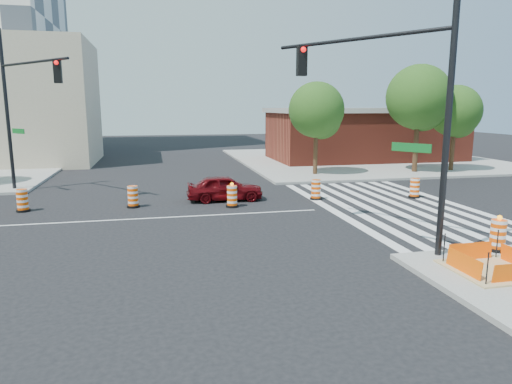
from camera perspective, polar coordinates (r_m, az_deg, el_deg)
The scene contains 19 objects.
ground at distance 19.98m, azimuth -11.98°, elevation -3.18°, with size 120.00×120.00×0.00m, color black.
sidewalk_ne at distance 41.81m, azimuth 13.23°, elevation 3.98°, with size 22.00×22.00×0.15m, color gray.
crosswalk_east at distance 22.81m, azimuth 16.70°, elevation -1.68°, with size 6.75×13.50×0.01m.
lane_centerline at distance 19.98m, azimuth -11.98°, elevation -3.16°, with size 14.00×0.12×0.01m, color silver.
excavation_pit at distance 14.51m, azimuth 27.34°, elevation -8.50°, with size 2.20×2.20×0.90m.
brick_storefront at distance 41.62m, azimuth 13.36°, elevation 7.05°, with size 16.50×8.50×4.60m.
beige_midrise at distance 43.12m, azimuth -29.01°, elevation 9.71°, with size 14.00×10.00×10.00m, color #B8A98C.
red_coupe at distance 23.09m, azimuth -3.91°, elevation 0.53°, with size 1.54×3.82×1.30m, color #54070B.
signal_pole_se at distance 15.50m, azimuth 16.76°, elevation 12.56°, with size 3.73×5.60×8.71m.
signal_pole_nw at distance 27.19m, azimuth -27.26°, elevation 10.74°, with size 4.31×5.12×8.65m.
pit_drum at distance 16.46m, azimuth 27.98°, elevation -4.89°, with size 0.59×0.59×1.16m.
tree_north_c at distance 31.38m, azimuth 7.61°, elevation 9.75°, with size 3.74×3.74×6.36m.
tree_north_d at distance 34.17m, azimuth 19.70°, elevation 10.68°, with size 4.46×4.46×7.59m.
tree_north_e at distance 36.00m, azimuth 23.65°, elevation 8.92°, with size 3.67×3.67×6.23m.
median_drum_1 at distance 23.18m, azimuth -27.16°, elevation -1.02°, with size 0.60×0.60×1.02m.
median_drum_2 at distance 22.25m, azimuth -15.13°, elevation -0.65°, with size 0.60×0.60×1.02m.
median_drum_3 at distance 21.58m, azimuth -3.01°, elevation -0.62°, with size 0.60×0.60×1.18m.
median_drum_4 at distance 23.49m, azimuth 7.49°, elevation 0.20°, with size 0.60×0.60×1.02m.
median_drum_5 at distance 25.16m, azimuth 19.22°, elevation 0.39°, with size 0.60×0.60×1.02m.
Camera 1 is at (-0.05, -19.43, 4.67)m, focal length 32.00 mm.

